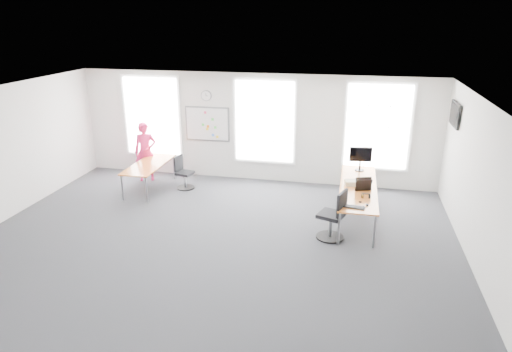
% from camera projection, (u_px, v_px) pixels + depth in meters
% --- Properties ---
extents(floor, '(10.00, 10.00, 0.00)m').
position_uv_depth(floor, '(213.00, 243.00, 9.44)').
color(floor, '#2B2B30').
rests_on(floor, ground).
extents(ceiling, '(10.00, 10.00, 0.00)m').
position_uv_depth(ceiling, '(208.00, 98.00, 8.44)').
color(ceiling, white).
rests_on(ceiling, ground).
extents(wall_back, '(10.00, 0.00, 10.00)m').
position_uv_depth(wall_back, '(254.00, 128.00, 12.63)').
color(wall_back, white).
rests_on(wall_back, ground).
extents(wall_front, '(10.00, 0.00, 10.00)m').
position_uv_depth(wall_front, '(106.00, 286.00, 5.25)').
color(wall_front, white).
rests_on(wall_front, ground).
extents(wall_right, '(0.00, 10.00, 10.00)m').
position_uv_depth(wall_right, '(485.00, 194.00, 7.95)').
color(wall_right, white).
rests_on(wall_right, ground).
extents(window_left, '(1.60, 0.06, 2.20)m').
position_uv_depth(window_left, '(152.00, 116.00, 13.13)').
color(window_left, white).
rests_on(window_left, wall_back).
extents(window_mid, '(1.60, 0.06, 2.20)m').
position_uv_depth(window_mid, '(265.00, 122.00, 12.47)').
color(window_mid, white).
rests_on(window_mid, wall_back).
extents(window_right, '(1.60, 0.06, 2.20)m').
position_uv_depth(window_right, '(377.00, 127.00, 11.88)').
color(window_right, white).
rests_on(window_right, wall_back).
extents(desk_right, '(0.82, 3.09, 0.75)m').
position_uv_depth(desk_right, '(358.00, 188.00, 10.44)').
color(desk_right, orange).
rests_on(desk_right, ground).
extents(desk_left, '(0.78, 1.94, 0.71)m').
position_uv_depth(desk_left, '(149.00, 166.00, 12.16)').
color(desk_left, orange).
rests_on(desk_left, ground).
extents(chair_right, '(0.63, 0.62, 1.09)m').
position_uv_depth(chair_right, '(334.00, 218.00, 9.46)').
color(chair_right, black).
rests_on(chair_right, ground).
extents(chair_left, '(0.48, 0.48, 0.90)m').
position_uv_depth(chair_left, '(183.00, 174.00, 12.31)').
color(chair_left, black).
rests_on(chair_left, ground).
extents(person, '(0.71, 0.61, 1.66)m').
position_uv_depth(person, '(146.00, 152.00, 12.79)').
color(person, '#E62564').
rests_on(person, ground).
extents(whiteboard, '(1.20, 0.03, 0.90)m').
position_uv_depth(whiteboard, '(207.00, 124.00, 12.85)').
color(whiteboard, white).
rests_on(whiteboard, wall_back).
extents(wall_clock, '(0.30, 0.04, 0.30)m').
position_uv_depth(wall_clock, '(206.00, 96.00, 12.58)').
color(wall_clock, gray).
rests_on(wall_clock, wall_back).
extents(tv, '(0.06, 0.90, 0.55)m').
position_uv_depth(tv, '(455.00, 114.00, 10.46)').
color(tv, black).
rests_on(tv, wall_right).
extents(keyboard, '(0.45, 0.23, 0.02)m').
position_uv_depth(keyboard, '(354.00, 207.00, 9.27)').
color(keyboard, black).
rests_on(keyboard, desk_right).
extents(mouse, '(0.08, 0.11, 0.04)m').
position_uv_depth(mouse, '(367.00, 205.00, 9.36)').
color(mouse, black).
rests_on(mouse, desk_right).
extents(lens_cap, '(0.08, 0.08, 0.01)m').
position_uv_depth(lens_cap, '(360.00, 202.00, 9.54)').
color(lens_cap, black).
rests_on(lens_cap, desk_right).
extents(headphones, '(0.19, 0.10, 0.11)m').
position_uv_depth(headphones, '(366.00, 196.00, 9.74)').
color(headphones, black).
rests_on(headphones, desk_right).
extents(laptop_sleeve, '(0.38, 0.30, 0.30)m').
position_uv_depth(laptop_sleeve, '(364.00, 185.00, 10.12)').
color(laptop_sleeve, black).
rests_on(laptop_sleeve, desk_right).
extents(paper_stack, '(0.36, 0.29, 0.11)m').
position_uv_depth(paper_stack, '(352.00, 183.00, 10.49)').
color(paper_stack, beige).
rests_on(paper_stack, desk_right).
extents(monitor, '(0.55, 0.23, 0.61)m').
position_uv_depth(monitor, '(361.00, 157.00, 11.35)').
color(monitor, black).
rests_on(monitor, desk_right).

